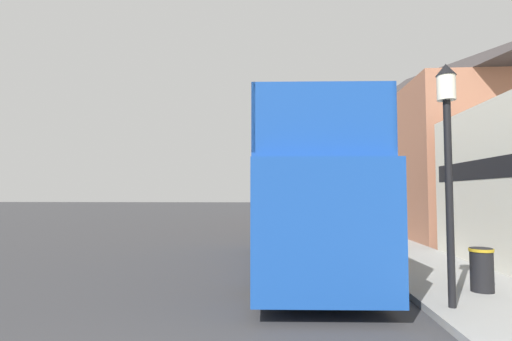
% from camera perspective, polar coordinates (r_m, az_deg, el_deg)
% --- Properties ---
extents(ground_plane, '(144.00, 144.00, 0.00)m').
position_cam_1_polar(ground_plane, '(24.06, -0.92, -8.38)').
color(ground_plane, '#333335').
extents(sidewalk, '(2.91, 108.00, 0.14)m').
position_cam_1_polar(sidewalk, '(21.37, 14.75, -8.73)').
color(sidewalk, gray).
rests_on(sidewalk, ground_plane).
extents(brick_terrace_rear, '(6.00, 24.12, 9.92)m').
position_cam_1_polar(brick_terrace_rear, '(28.85, 20.84, 2.54)').
color(brick_terrace_rear, '#9E664C').
rests_on(brick_terrace_rear, ground_plane).
extents(tour_bus, '(2.96, 9.85, 4.09)m').
position_cam_1_polar(tour_bus, '(11.56, 6.41, -4.97)').
color(tour_bus, '#19479E').
rests_on(tour_bus, ground_plane).
extents(parked_car_ahead_of_bus, '(2.00, 4.61, 1.54)m').
position_cam_1_polar(parked_car_ahead_of_bus, '(19.80, 7.91, -7.35)').
color(parked_car_ahead_of_bus, navy).
rests_on(parked_car_ahead_of_bus, ground_plane).
extents(lamp_post_nearest, '(0.35, 0.35, 4.34)m').
position_cam_1_polar(lamp_post_nearest, '(7.96, 25.69, 4.44)').
color(lamp_post_nearest, black).
rests_on(lamp_post_nearest, sidewalk).
extents(lamp_post_second, '(0.35, 0.35, 4.47)m').
position_cam_1_polar(lamp_post_second, '(15.40, 15.41, 0.94)').
color(lamp_post_second, black).
rests_on(lamp_post_second, sidewalk).
extents(lamp_post_third, '(0.35, 0.35, 4.77)m').
position_cam_1_polar(lamp_post_third, '(23.01, 11.45, -0.02)').
color(lamp_post_third, black).
rests_on(lamp_post_third, sidewalk).
extents(litter_bin, '(0.48, 0.48, 0.88)m').
position_cam_1_polar(litter_bin, '(9.55, 29.54, -12.06)').
color(litter_bin, black).
rests_on(litter_bin, sidewalk).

